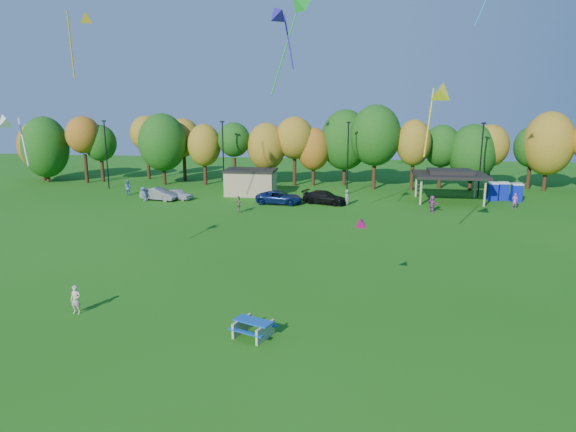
# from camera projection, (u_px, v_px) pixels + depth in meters

# --- Properties ---
(ground) EXTENTS (160.00, 160.00, 0.00)m
(ground) POSITION_uv_depth(u_px,v_px,m) (289.00, 331.00, 26.73)
(ground) COLOR #19600F
(ground) RESTS_ON ground
(tree_line) EXTENTS (93.57, 10.55, 11.15)m
(tree_line) POSITION_uv_depth(u_px,v_px,m) (326.00, 144.00, 69.52)
(tree_line) COLOR black
(tree_line) RESTS_ON ground
(lamp_posts) EXTENTS (64.50, 0.25, 9.09)m
(lamp_posts) POSITION_uv_depth(u_px,v_px,m) (348.00, 156.00, 64.02)
(lamp_posts) COLOR black
(lamp_posts) RESTS_ON ground
(utility_building) EXTENTS (6.30, 4.30, 3.25)m
(utility_building) POSITION_uv_depth(u_px,v_px,m) (251.00, 182.00, 64.40)
(utility_building) COLOR tan
(utility_building) RESTS_ON ground
(pavilion) EXTENTS (8.20, 6.20, 3.77)m
(pavilion) POSITION_uv_depth(u_px,v_px,m) (450.00, 174.00, 59.90)
(pavilion) COLOR tan
(pavilion) RESTS_ON ground
(porta_potties) EXTENTS (3.75, 1.98, 2.18)m
(porta_potties) POSITION_uv_depth(u_px,v_px,m) (504.00, 192.00, 60.82)
(porta_potties) COLOR #0C1CA7
(porta_potties) RESTS_ON ground
(picnic_table) EXTENTS (2.46, 2.28, 0.86)m
(picnic_table) POSITION_uv_depth(u_px,v_px,m) (253.00, 327.00, 25.99)
(picnic_table) COLOR tan
(picnic_table) RESTS_ON ground
(kite_flyer) EXTENTS (0.61, 0.41, 1.65)m
(kite_flyer) POSITION_uv_depth(u_px,v_px,m) (76.00, 300.00, 28.68)
(kite_flyer) COLOR beige
(kite_flyer) RESTS_ON ground
(car_a) EXTENTS (4.00, 2.64, 1.27)m
(car_a) POSITION_uv_depth(u_px,v_px,m) (178.00, 194.00, 61.73)
(car_a) COLOR silver
(car_a) RESTS_ON ground
(car_b) EXTENTS (4.70, 2.44, 1.48)m
(car_b) POSITION_uv_depth(u_px,v_px,m) (159.00, 194.00, 61.14)
(car_b) COLOR gray
(car_b) RESTS_ON ground
(car_c) EXTENTS (5.51, 2.86, 1.48)m
(car_c) POSITION_uv_depth(u_px,v_px,m) (279.00, 197.00, 59.04)
(car_c) COLOR navy
(car_c) RESTS_ON ground
(car_d) EXTENTS (5.55, 3.54, 1.50)m
(car_d) POSITION_uv_depth(u_px,v_px,m) (325.00, 197.00, 59.03)
(car_d) COLOR black
(car_d) RESTS_ON ground
(far_person_0) EXTENTS (1.08, 0.96, 1.85)m
(far_person_0) POSITION_uv_depth(u_px,v_px,m) (128.00, 188.00, 64.50)
(far_person_0) COLOR #507BB1
(far_person_0) RESTS_ON ground
(far_person_1) EXTENTS (1.21, 1.28, 1.73)m
(far_person_1) POSITION_uv_depth(u_px,v_px,m) (143.00, 194.00, 60.37)
(far_person_1) COLOR #46569A
(far_person_1) RESTS_ON ground
(far_person_2) EXTENTS (1.02, 1.10, 1.82)m
(far_person_2) POSITION_uv_depth(u_px,v_px,m) (239.00, 204.00, 54.27)
(far_person_2) COLOR #72824F
(far_person_2) RESTS_ON ground
(far_person_3) EXTENTS (1.37, 1.67, 1.79)m
(far_person_3) POSITION_uv_depth(u_px,v_px,m) (432.00, 204.00, 54.75)
(far_person_3) COLOR #A6458D
(far_person_3) RESTS_ON ground
(far_person_4) EXTENTS (0.70, 0.53, 1.73)m
(far_person_4) POSITION_uv_depth(u_px,v_px,m) (515.00, 201.00, 56.33)
(far_person_4) COLOR #A74E9A
(far_person_4) RESTS_ON ground
(far_person_5) EXTENTS (0.94, 1.05, 1.81)m
(far_person_5) POSITION_uv_depth(u_px,v_px,m) (347.00, 197.00, 58.34)
(far_person_5) COLOR #658057
(far_person_5) RESTS_ON ground
(kite_3) EXTENTS (2.05, 3.45, 5.60)m
(kite_3) POSITION_uv_depth(u_px,v_px,m) (441.00, 90.00, 34.35)
(kite_3) COLOR yellow
(kite_4) EXTENTS (3.90, 3.36, 7.48)m
(kite_4) POSITION_uv_depth(u_px,v_px,m) (305.00, 3.00, 36.31)
(kite_4) COLOR green
(kite_5) EXTENTS (1.87, 3.00, 5.29)m
(kite_5) POSITION_uv_depth(u_px,v_px,m) (85.00, 18.00, 39.48)
(kite_5) COLOR yellow
(kite_11) EXTENTS (0.98, 1.18, 1.03)m
(kite_11) POSITION_uv_depth(u_px,v_px,m) (361.00, 222.00, 28.94)
(kite_11) COLOR #C60B6F
(kite_13) EXTENTS (2.17, 2.65, 4.55)m
(kite_13) POSITION_uv_depth(u_px,v_px,m) (277.00, 13.00, 35.00)
(kite_13) COLOR #271A90
(kite_15) EXTENTS (1.93, 1.79, 3.43)m
(kite_15) POSITION_uv_depth(u_px,v_px,m) (5.00, 120.00, 30.15)
(kite_15) COLOR silver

